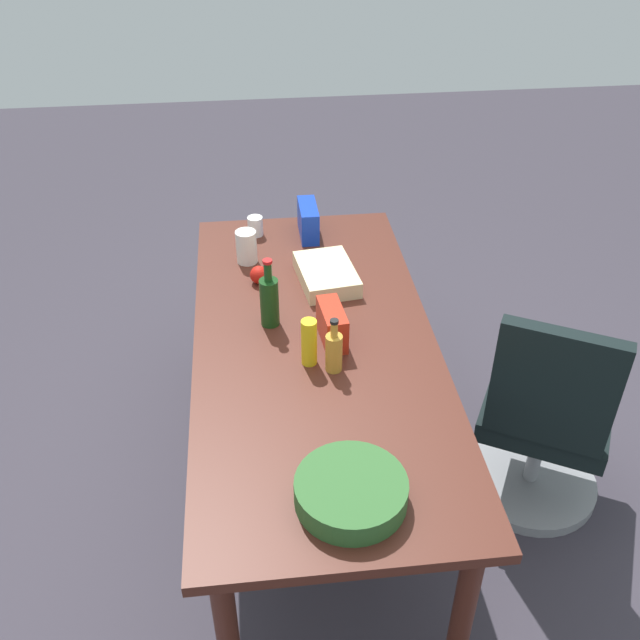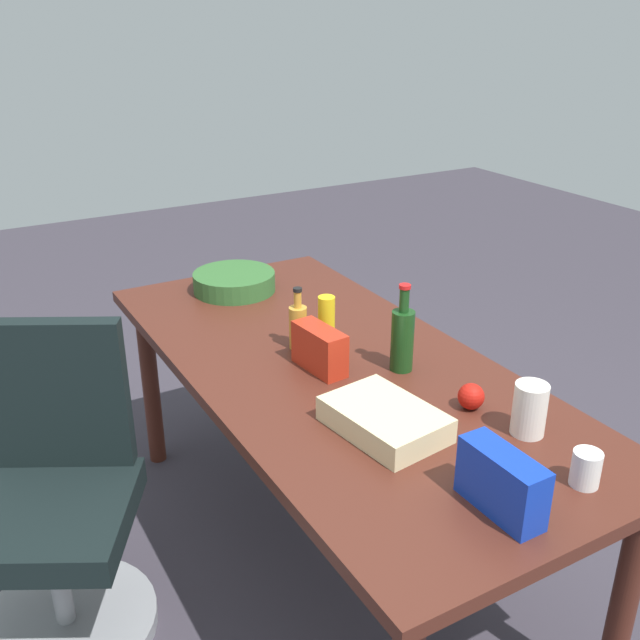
{
  "view_description": "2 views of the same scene",
  "coord_description": "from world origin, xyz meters",
  "px_view_note": "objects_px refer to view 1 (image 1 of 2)",
  "views": [
    {
      "loc": [
        2.1,
        -0.22,
        2.4
      ],
      "look_at": [
        -0.07,
        0.03,
        0.82
      ],
      "focal_mm": 40.14,
      "sensor_mm": 36.0,
      "label": 1
    },
    {
      "loc": [
        -1.77,
        1.07,
        1.83
      ],
      "look_at": [
        0.14,
        -0.02,
        0.87
      ],
      "focal_mm": 40.59,
      "sensor_mm": 36.0,
      "label": 2
    }
  ],
  "objects_px": {
    "paper_cup": "(255,226)",
    "mayo_jar": "(246,247)",
    "dressing_bottle": "(334,351)",
    "office_chair": "(542,430)",
    "apple_red": "(259,275)",
    "chip_bag_red": "(332,325)",
    "chip_bag_blue": "(308,221)",
    "mustard_bottle": "(309,342)",
    "salad_bowl": "(351,491)",
    "wine_bottle": "(269,300)",
    "sheet_cake": "(327,274)",
    "conference_table": "(315,359)"
  },
  "relations": [
    {
      "from": "office_chair",
      "to": "wine_bottle",
      "type": "height_order",
      "value": "wine_bottle"
    },
    {
      "from": "paper_cup",
      "to": "chip_bag_blue",
      "type": "distance_m",
      "value": 0.25
    },
    {
      "from": "office_chair",
      "to": "chip_bag_red",
      "type": "bearing_deg",
      "value": -101.83
    },
    {
      "from": "salad_bowl",
      "to": "wine_bottle",
      "type": "height_order",
      "value": "wine_bottle"
    },
    {
      "from": "sheet_cake",
      "to": "dressing_bottle",
      "type": "bearing_deg",
      "value": -4.31
    },
    {
      "from": "chip_bag_blue",
      "to": "apple_red",
      "type": "height_order",
      "value": "chip_bag_blue"
    },
    {
      "from": "wine_bottle",
      "to": "mustard_bottle",
      "type": "distance_m",
      "value": 0.28
    },
    {
      "from": "mayo_jar",
      "to": "apple_red",
      "type": "bearing_deg",
      "value": 14.24
    },
    {
      "from": "mustard_bottle",
      "to": "chip_bag_red",
      "type": "bearing_deg",
      "value": 141.87
    },
    {
      "from": "office_chair",
      "to": "chip_bag_blue",
      "type": "distance_m",
      "value": 1.37
    },
    {
      "from": "chip_bag_red",
      "to": "apple_red",
      "type": "distance_m",
      "value": 0.49
    },
    {
      "from": "conference_table",
      "to": "wine_bottle",
      "type": "distance_m",
      "value": 0.28
    },
    {
      "from": "conference_table",
      "to": "chip_bag_red",
      "type": "relative_size",
      "value": 9.89
    },
    {
      "from": "mustard_bottle",
      "to": "sheet_cake",
      "type": "bearing_deg",
      "value": 166.57
    },
    {
      "from": "paper_cup",
      "to": "mayo_jar",
      "type": "xyz_separation_m",
      "value": [
        0.23,
        -0.05,
        0.03
      ]
    },
    {
      "from": "wine_bottle",
      "to": "chip_bag_red",
      "type": "height_order",
      "value": "wine_bottle"
    },
    {
      "from": "mustard_bottle",
      "to": "paper_cup",
      "type": "bearing_deg",
      "value": -170.87
    },
    {
      "from": "mayo_jar",
      "to": "mustard_bottle",
      "type": "height_order",
      "value": "mustard_bottle"
    },
    {
      "from": "conference_table",
      "to": "paper_cup",
      "type": "bearing_deg",
      "value": -167.35
    },
    {
      "from": "office_chair",
      "to": "dressing_bottle",
      "type": "bearing_deg",
      "value": -90.17
    },
    {
      "from": "office_chair",
      "to": "mustard_bottle",
      "type": "bearing_deg",
      "value": -93.03
    },
    {
      "from": "salad_bowl",
      "to": "dressing_bottle",
      "type": "xyz_separation_m",
      "value": [
        -0.59,
        0.03,
        0.04
      ]
    },
    {
      "from": "office_chair",
      "to": "chip_bag_red",
      "type": "height_order",
      "value": "office_chair"
    },
    {
      "from": "salad_bowl",
      "to": "dressing_bottle",
      "type": "bearing_deg",
      "value": 177.45
    },
    {
      "from": "conference_table",
      "to": "office_chair",
      "type": "relative_size",
      "value": 2.02
    },
    {
      "from": "paper_cup",
      "to": "apple_red",
      "type": "xyz_separation_m",
      "value": [
        0.41,
        -0.0,
        -0.01
      ]
    },
    {
      "from": "office_chair",
      "to": "wine_bottle",
      "type": "distance_m",
      "value": 1.2
    },
    {
      "from": "office_chair",
      "to": "salad_bowl",
      "type": "distance_m",
      "value": 1.13
    },
    {
      "from": "mayo_jar",
      "to": "chip_bag_red",
      "type": "distance_m",
      "value": 0.67
    },
    {
      "from": "dressing_bottle",
      "to": "office_chair",
      "type": "bearing_deg",
      "value": 89.83
    },
    {
      "from": "mayo_jar",
      "to": "apple_red",
      "type": "distance_m",
      "value": 0.19
    },
    {
      "from": "mayo_jar",
      "to": "apple_red",
      "type": "relative_size",
      "value": 1.93
    },
    {
      "from": "salad_bowl",
      "to": "chip_bag_blue",
      "type": "distance_m",
      "value": 1.57
    },
    {
      "from": "dressing_bottle",
      "to": "mustard_bottle",
      "type": "xyz_separation_m",
      "value": [
        -0.05,
        -0.08,
        0.01
      ]
    },
    {
      "from": "chip_bag_blue",
      "to": "dressing_bottle",
      "type": "bearing_deg",
      "value": -0.38
    },
    {
      "from": "office_chair",
      "to": "dressing_bottle",
      "type": "distance_m",
      "value": 0.96
    },
    {
      "from": "conference_table",
      "to": "dressing_bottle",
      "type": "bearing_deg",
      "value": 16.11
    },
    {
      "from": "chip_bag_red",
      "to": "sheet_cake",
      "type": "bearing_deg",
      "value": 176.04
    },
    {
      "from": "salad_bowl",
      "to": "mustard_bottle",
      "type": "relative_size",
      "value": 1.79
    },
    {
      "from": "chip_bag_red",
      "to": "salad_bowl",
      "type": "bearing_deg",
      "value": -3.13
    },
    {
      "from": "sheet_cake",
      "to": "chip_bag_blue",
      "type": "relative_size",
      "value": 1.45
    },
    {
      "from": "mustard_bottle",
      "to": "office_chair",
      "type": "bearing_deg",
      "value": 86.97
    },
    {
      "from": "paper_cup",
      "to": "mayo_jar",
      "type": "height_order",
      "value": "mayo_jar"
    },
    {
      "from": "sheet_cake",
      "to": "paper_cup",
      "type": "relative_size",
      "value": 3.56
    },
    {
      "from": "office_chair",
      "to": "chip_bag_blue",
      "type": "bearing_deg",
      "value": -139.58
    },
    {
      "from": "salad_bowl",
      "to": "mayo_jar",
      "type": "distance_m",
      "value": 1.38
    },
    {
      "from": "mustard_bottle",
      "to": "mayo_jar",
      "type": "bearing_deg",
      "value": -164.57
    },
    {
      "from": "wine_bottle",
      "to": "conference_table",
      "type": "bearing_deg",
      "value": 50.08
    },
    {
      "from": "conference_table",
      "to": "apple_red",
      "type": "xyz_separation_m",
      "value": [
        -0.43,
        -0.19,
        0.12
      ]
    },
    {
      "from": "conference_table",
      "to": "mayo_jar",
      "type": "height_order",
      "value": "mayo_jar"
    }
  ]
}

